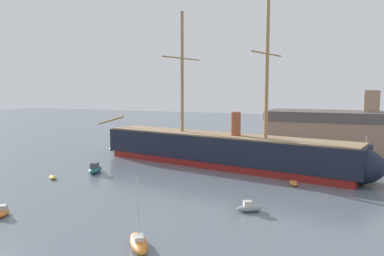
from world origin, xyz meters
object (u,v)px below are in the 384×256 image
sailboat_far_right (367,170)px  dinghy_mid_left (53,177)px  tall_ship (221,150)px  dinghy_alongside_stern (294,183)px  motorboat_alongside_bow (95,169)px  dinghy_distant_centre (230,152)px  dinghy_far_left (111,149)px  dockside_warehouse_right (357,134)px  motorboat_mid_right (249,208)px  motorboat_foreground_left (3,212)px  sailboat_foreground_right (139,242)px

sailboat_far_right → dinghy_mid_left: bearing=-152.2°
tall_ship → dinghy_alongside_stern: (15.49, -9.43, -2.99)m
motorboat_alongside_bow → sailboat_far_right: size_ratio=0.71×
dinghy_distant_centre → dinghy_far_left: bearing=-167.1°
dinghy_distant_centre → dockside_warehouse_right: (27.48, 9.45, 4.68)m
dinghy_far_left → motorboat_mid_right: bearing=-37.0°
motorboat_alongside_bow → motorboat_mid_right: bearing=-18.1°
tall_ship → motorboat_mid_right: bearing=-63.8°
motorboat_alongside_bow → dinghy_far_left: bearing=118.6°
tall_ship → motorboat_foreground_left: size_ratio=19.71×
sailboat_foreground_right → motorboat_foreground_left: bearing=175.5°
dinghy_alongside_stern → dinghy_far_left: bearing=159.6°
sailboat_far_right → dinghy_distant_centre: (-29.16, 9.92, -0.25)m
tall_ship → motorboat_foreground_left: (-14.94, -38.24, -2.88)m
motorboat_foreground_left → motorboat_mid_right: 30.28m
sailboat_far_right → sailboat_foreground_right: bearing=-115.5°
tall_ship → dinghy_far_left: 32.85m
dinghy_far_left → dockside_warehouse_right: size_ratio=0.06×
sailboat_far_right → dockside_warehouse_right: dockside_warehouse_right is taller
dinghy_mid_left → dinghy_far_left: 30.62m
dinghy_mid_left → sailboat_far_right: (49.51, 26.07, 0.28)m
tall_ship → dockside_warehouse_right: 34.69m
motorboat_mid_right → dinghy_alongside_stern: bearing=78.1°
dinghy_alongside_stern → dinghy_far_left: size_ratio=1.25×
motorboat_foreground_left → dinghy_alongside_stern: bearing=43.4°
sailboat_far_right → motorboat_alongside_bow: bearing=-157.0°
motorboat_mid_right → motorboat_alongside_bow: (-31.52, 10.33, 0.19)m
motorboat_mid_right → motorboat_alongside_bow: size_ratio=0.71×
motorboat_alongside_bow → dinghy_alongside_stern: bearing=8.4°
dockside_warehouse_right → motorboat_alongside_bow: bearing=-138.7°
motorboat_foreground_left → sailboat_foreground_right: sailboat_foreground_right is taller
dinghy_far_left → dinghy_distant_centre: (28.99, 6.62, 0.05)m
motorboat_alongside_bow → motorboat_foreground_left: bearing=-79.6°
sailboat_foreground_right → tall_ship: bearing=97.4°
motorboat_foreground_left → dinghy_far_left: size_ratio=1.32×
dinghy_distant_centre → dinghy_mid_left: bearing=-119.5°
dinghy_alongside_stern → dinghy_far_left: (-47.17, 17.57, -0.05)m
tall_ship → dinghy_far_left: (-31.68, 8.14, -3.04)m
tall_ship → motorboat_alongside_bow: 24.32m
motorboat_mid_right → sailboat_far_right: (14.23, 29.73, 0.10)m
sailboat_foreground_right → dinghy_alongside_stern: bearing=71.2°
sailboat_foreground_right → dinghy_mid_left: bearing=146.6°
dinghy_mid_left → motorboat_foreground_left: bearing=-64.5°
dinghy_far_left → dockside_warehouse_right: dockside_warehouse_right is taller
dinghy_mid_left → dinghy_alongside_stern: dinghy_alongside_stern is taller
sailboat_foreground_right → dinghy_alongside_stern: size_ratio=2.26×
tall_ship → motorboat_foreground_left: bearing=-111.3°
dinghy_far_left → dinghy_distant_centre: bearing=12.9°
dinghy_mid_left → motorboat_alongside_bow: size_ratio=0.54×
motorboat_mid_right → dinghy_mid_left: bearing=174.1°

